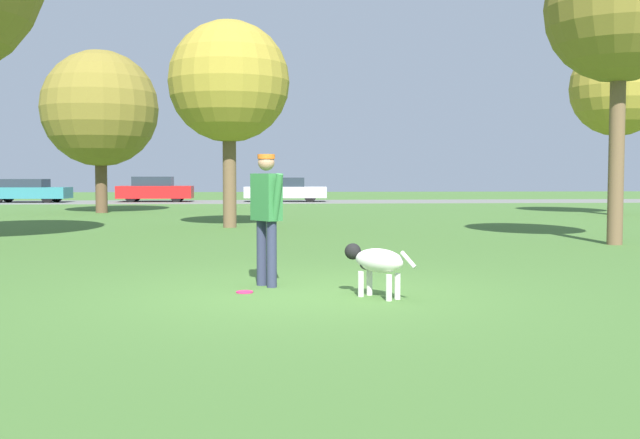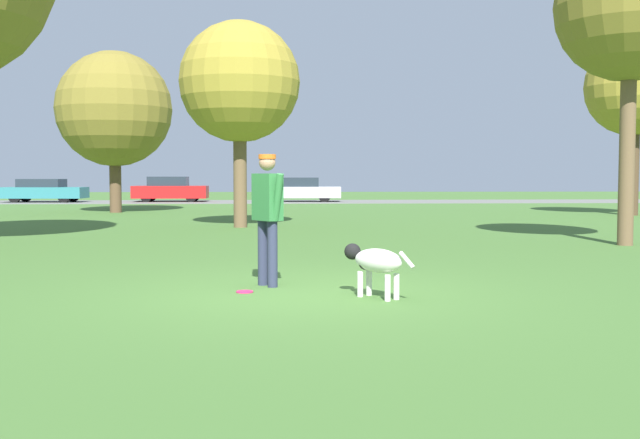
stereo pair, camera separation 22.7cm
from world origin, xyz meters
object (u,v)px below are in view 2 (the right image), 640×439
tree_near_right (630,8)px  parked_car_red (170,190)px  tree_far_left (114,109)px  parked_car_silver (299,190)px  frisbee (245,292)px  tree_far_right (634,88)px  dog (375,262)px  person (267,208)px  tree_mid_center (240,83)px  parked_car_teal (44,191)px

tree_near_right → parked_car_red: (-13.37, 27.40, -4.18)m
tree_far_left → parked_car_silver: 14.60m
frisbee → tree_far_right: (13.38, 17.68, 4.64)m
dog → tree_near_right: size_ratio=0.14×
person → tree_far_right: tree_far_right is taller
frisbee → tree_mid_center: size_ratio=0.04×
frisbee → tree_far_left: bearing=106.3°
tree_mid_center → tree_far_right: bearing=22.4°
person → dog: (1.28, -1.00, -0.60)m
frisbee → parked_car_teal: bearing=111.0°
tree_far_right → parked_car_teal: size_ratio=1.43×
tree_mid_center → parked_car_red: tree_mid_center is taller
dog → tree_far_right: bearing=-73.6°
person → parked_car_teal: 34.84m
tree_near_right → parked_car_silver: size_ratio=1.38×
parked_car_red → dog: bearing=-77.7°
frisbee → parked_car_silver: parked_car_silver is taller
frisbee → parked_car_red: parked_car_red is taller
tree_near_right → person: bearing=-143.5°
frisbee → tree_far_left: tree_far_left is taller
person → tree_mid_center: size_ratio=0.30×
parked_car_silver → person: bearing=-89.5°
person → tree_mid_center: tree_mid_center is taller
dog → tree_near_right: bearing=-83.9°
parked_car_silver → parked_car_teal: bearing=-177.5°
tree_far_left → parked_car_teal: tree_far_left is taller
frisbee → tree_far_right: 22.65m
tree_far_left → frisbee: bearing=-73.7°
person → frisbee: person is taller
tree_near_right → parked_car_silver: 27.89m
parked_car_red → parked_car_silver: (7.27, -0.51, -0.01)m
tree_near_right → tree_far_right: size_ratio=1.00×
parked_car_red → parked_car_silver: size_ratio=0.89×
tree_far_right → person: bearing=-127.4°
parked_car_silver → parked_car_red: bearing=178.7°
parked_car_teal → tree_mid_center: bearing=-58.0°
parked_car_teal → parked_car_silver: bearing=2.1°
frisbee → parked_car_teal: parked_car_teal is taller
dog → tree_far_right: size_ratio=0.14×
tree_far_right → tree_near_right: bearing=-116.2°
tree_far_left → tree_mid_center: (5.40, -8.94, -0.03)m
frisbee → parked_car_teal: (-12.62, 32.88, 0.64)m
frisbee → parked_car_silver: 32.87m
dog → frisbee: 1.68m
dog → parked_car_red: size_ratio=0.22×
parked_car_red → parked_car_silver: bearing=-3.9°
person → parked_car_teal: (-12.89, 32.36, -0.38)m
tree_mid_center → parked_car_teal: 24.39m
tree_mid_center → parked_car_teal: (-11.94, 21.00, -3.39)m
tree_far_left → tree_far_right: (19.45, -3.14, 0.57)m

